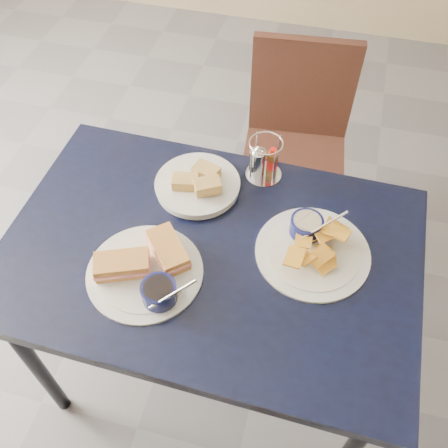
% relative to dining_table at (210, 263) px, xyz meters
% --- Properties ---
extents(ground, '(6.00, 6.00, 0.00)m').
position_rel_dining_table_xyz_m(ground, '(0.17, -0.01, -0.68)').
color(ground, '#59585E').
rests_on(ground, ground).
extents(dining_table, '(1.15, 0.78, 0.75)m').
position_rel_dining_table_xyz_m(dining_table, '(0.00, 0.00, 0.00)').
color(dining_table, black).
rests_on(dining_table, ground).
extents(chair_far, '(0.44, 0.43, 0.86)m').
position_rel_dining_table_xyz_m(chair_far, '(0.14, 0.81, -0.18)').
color(chair_far, black).
rests_on(chair_far, ground).
extents(sandwich_plate, '(0.32, 0.31, 0.12)m').
position_rel_dining_table_xyz_m(sandwich_plate, '(-0.13, -0.12, 0.09)').
color(sandwich_plate, white).
rests_on(sandwich_plate, dining_table).
extents(plantain_plate, '(0.31, 0.31, 0.12)m').
position_rel_dining_table_xyz_m(plantain_plate, '(0.27, 0.07, 0.09)').
color(plantain_plate, white).
rests_on(plantain_plate, dining_table).
extents(bread_basket, '(0.25, 0.25, 0.07)m').
position_rel_dining_table_xyz_m(bread_basket, '(-0.09, 0.21, 0.09)').
color(bread_basket, white).
rests_on(bread_basket, dining_table).
extents(condiment_caddy, '(0.11, 0.11, 0.14)m').
position_rel_dining_table_xyz_m(condiment_caddy, '(0.08, 0.31, 0.13)').
color(condiment_caddy, silver).
rests_on(condiment_caddy, dining_table).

